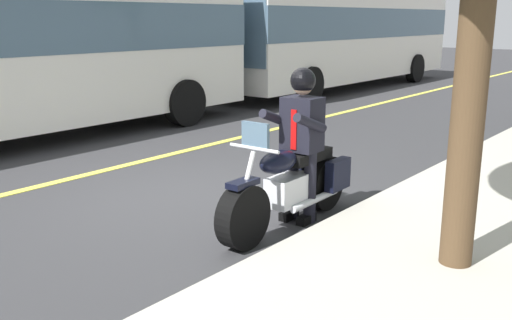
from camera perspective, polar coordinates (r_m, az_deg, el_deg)
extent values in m
plane|color=#333335|center=(7.49, -6.23, -3.71)|extent=(80.00, 80.00, 0.00)
cube|color=#E5DB4C|center=(8.97, -15.30, -1.13)|extent=(60.00, 0.16, 0.01)
cylinder|color=black|center=(5.76, -1.28, -5.67)|extent=(0.66, 0.22, 0.66)
cylinder|color=black|center=(6.97, 6.72, -2.24)|extent=(0.66, 0.22, 0.66)
cube|color=silver|center=(6.34, 3.25, -2.97)|extent=(0.57, 0.29, 0.32)
ellipsoid|color=black|center=(6.09, 2.23, -0.16)|extent=(0.57, 0.29, 0.24)
cube|color=black|center=(6.54, 5.02, 0.43)|extent=(0.71, 0.30, 0.12)
cube|color=black|center=(6.79, 8.13, -1.42)|extent=(0.40, 0.13, 0.36)
cube|color=black|center=(7.00, 5.01, -0.85)|extent=(0.40, 0.13, 0.36)
cylinder|color=silver|center=(5.69, -1.17, -3.05)|extent=(0.35, 0.06, 0.76)
cylinder|color=silver|center=(5.71, -0.19, 1.17)|extent=(0.05, 0.60, 0.04)
cube|color=black|center=(5.65, -1.30, -2.32)|extent=(0.36, 0.17, 0.06)
cylinder|color=silver|center=(6.55, 5.88, -3.94)|extent=(0.90, 0.10, 0.08)
cube|color=slate|center=(5.70, -0.07, 2.38)|extent=(0.05, 0.32, 0.28)
cylinder|color=black|center=(6.48, 5.38, -2.64)|extent=(0.14, 0.14, 0.84)
cube|color=black|center=(6.55, 5.02, -5.86)|extent=(0.26, 0.12, 0.10)
cylinder|color=black|center=(6.60, 3.62, -2.28)|extent=(0.14, 0.14, 0.84)
cube|color=black|center=(6.67, 3.28, -5.45)|extent=(0.26, 0.12, 0.10)
cube|color=black|center=(6.38, 4.61, 3.59)|extent=(0.33, 0.41, 0.60)
cube|color=red|center=(6.26, 3.80, 3.02)|extent=(0.03, 0.07, 0.44)
cylinder|color=black|center=(6.10, 5.43, 3.67)|extent=(0.55, 0.11, 0.28)
cylinder|color=black|center=(6.34, 2.06, 4.11)|extent=(0.55, 0.11, 0.28)
sphere|color=tan|center=(6.32, 4.68, 7.42)|extent=(0.22, 0.22, 0.22)
sphere|color=black|center=(6.31, 4.69, 7.88)|extent=(0.28, 0.28, 0.28)
cube|color=slate|center=(14.47, -5.13, 12.85)|extent=(0.06, 2.40, 1.90)
cylinder|color=black|center=(14.21, -13.89, 6.42)|extent=(1.00, 0.30, 1.00)
cylinder|color=black|center=(12.40, -7.09, 5.67)|extent=(1.00, 0.30, 1.00)
cube|color=white|center=(19.26, 8.47, 12.35)|extent=(11.00, 2.50, 2.85)
cube|color=slate|center=(19.26, 8.51, 13.31)|extent=(11.04, 2.52, 0.90)
cube|color=slate|center=(14.79, -2.72, 12.91)|extent=(0.06, 2.40, 1.90)
cylinder|color=black|center=(15.67, 5.33, 7.43)|extent=(1.00, 0.30, 1.00)
cylinder|color=black|center=(17.10, -1.43, 8.03)|extent=(1.00, 0.30, 1.00)
cylinder|color=black|center=(21.63, 15.51, 8.77)|extent=(1.00, 0.30, 1.00)
cylinder|color=black|center=(22.70, 9.90, 9.29)|extent=(1.00, 0.30, 1.00)
cylinder|color=#4C3823|center=(5.07, 20.55, 6.94)|extent=(0.28, 0.28, 3.14)
cube|color=slate|center=(23.16, -5.12, 13.24)|extent=(1.10, 0.06, 1.60)
cube|color=slate|center=(20.05, -14.68, 12.76)|extent=(1.10, 0.06, 1.60)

